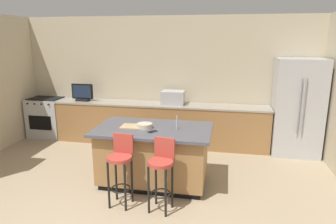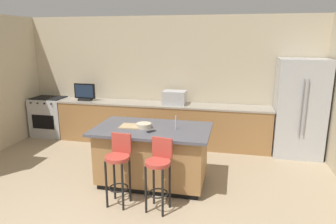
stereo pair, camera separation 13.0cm
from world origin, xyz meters
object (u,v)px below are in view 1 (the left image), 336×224
(refrigerator, at_px, (297,107))
(cutting_board, at_px, (132,126))
(kitchen_island, at_px, (154,155))
(tv_monitor, at_px, (82,93))
(bar_stool_right, at_px, (161,168))
(fruit_bowl, at_px, (145,126))
(cell_phone, at_px, (153,131))
(microwave, at_px, (173,98))
(range_oven, at_px, (47,117))
(bar_stool_left, at_px, (121,164))

(refrigerator, distance_m, cutting_board, 3.38)
(kitchen_island, xyz_separation_m, tv_monitor, (-2.09, 1.81, 0.62))
(refrigerator, xyz_separation_m, cutting_board, (-2.85, -1.83, -0.02))
(refrigerator, bearing_deg, bar_stool_right, -130.65)
(fruit_bowl, relative_size, cutting_board, 0.75)
(kitchen_island, height_order, tv_monitor, tv_monitor)
(fruit_bowl, xyz_separation_m, cell_phone, (0.17, -0.17, -0.03))
(kitchen_island, relative_size, cell_phone, 12.18)
(kitchen_island, height_order, bar_stool_right, bar_stool_right)
(microwave, distance_m, bar_stool_right, 2.67)
(range_oven, bearing_deg, bar_stool_left, -43.12)
(cell_phone, bearing_deg, cutting_board, -170.35)
(microwave, bearing_deg, refrigerator, -1.17)
(refrigerator, xyz_separation_m, bar_stool_right, (-2.20, -2.57, -0.36))
(tv_monitor, bearing_deg, bar_stool_right, -47.13)
(bar_stool_left, bearing_deg, fruit_bowl, 81.40)
(kitchen_island, height_order, cell_phone, cell_phone)
(kitchen_island, distance_m, bar_stool_right, 0.82)
(refrigerator, xyz_separation_m, bar_stool_left, (-2.79, -2.54, -0.35))
(bar_stool_right, relative_size, fruit_bowl, 4.15)
(refrigerator, distance_m, microwave, 2.51)
(bar_stool_left, bearing_deg, cell_phone, 62.81)
(tv_monitor, xyz_separation_m, fruit_bowl, (1.96, -1.84, -0.12))
(microwave, distance_m, cutting_board, 1.91)
(tv_monitor, height_order, cutting_board, tv_monitor)
(cutting_board, bearing_deg, fruit_bowl, -3.15)
(range_oven, height_order, bar_stool_left, bar_stool_left)
(bar_stool_right, distance_m, cell_phone, 0.70)
(cutting_board, bearing_deg, refrigerator, 32.65)
(microwave, relative_size, cell_phone, 3.20)
(kitchen_island, relative_size, bar_stool_left, 1.80)
(range_oven, xyz_separation_m, microwave, (3.04, 0.00, 0.59))
(fruit_bowl, height_order, cutting_board, fruit_bowl)
(refrigerator, xyz_separation_m, microwave, (-2.51, 0.05, 0.10))
(microwave, relative_size, bar_stool_right, 0.48)
(bar_stool_right, xyz_separation_m, cutting_board, (-0.65, 0.74, 0.34))
(tv_monitor, bearing_deg, bar_stool_left, -54.74)
(tv_monitor, distance_m, bar_stool_left, 3.15)
(range_oven, xyz_separation_m, bar_stool_right, (3.35, -2.62, 0.14))
(range_oven, distance_m, microwave, 3.10)
(cutting_board, bearing_deg, cell_phone, -24.71)
(refrigerator, relative_size, fruit_bowl, 7.97)
(kitchen_island, bearing_deg, range_oven, 148.68)
(range_oven, bearing_deg, kitchen_island, -31.32)
(bar_stool_right, bearing_deg, kitchen_island, 121.62)
(range_oven, bearing_deg, bar_stool_right, -37.96)
(microwave, height_order, tv_monitor, tv_monitor)
(microwave, height_order, cutting_board, microwave)
(tv_monitor, bearing_deg, microwave, 1.43)
(refrigerator, xyz_separation_m, range_oven, (-5.55, 0.05, -0.50))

